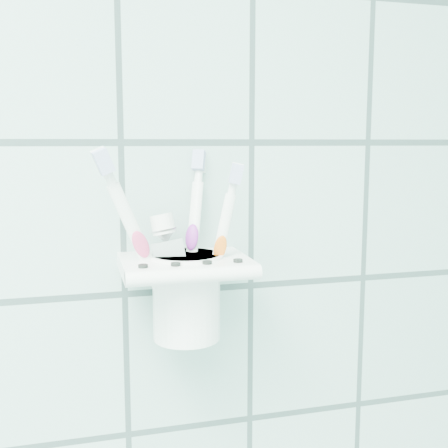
% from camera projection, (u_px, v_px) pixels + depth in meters
% --- Properties ---
extents(holder_bracket, '(0.14, 0.11, 0.04)m').
position_uv_depth(holder_bracket, '(185.00, 266.00, 0.60)').
color(holder_bracket, white).
rests_on(holder_bracket, wall_back).
extents(cup, '(0.08, 0.08, 0.09)m').
position_uv_depth(cup, '(186.00, 293.00, 0.61)').
color(cup, white).
rests_on(cup, holder_bracket).
extents(toothbrush_pink, '(0.08, 0.04, 0.21)m').
position_uv_depth(toothbrush_pink, '(177.00, 233.00, 0.60)').
color(toothbrush_pink, white).
rests_on(toothbrush_pink, cup).
extents(toothbrush_blue, '(0.04, 0.07, 0.20)m').
position_uv_depth(toothbrush_blue, '(184.00, 240.00, 0.59)').
color(toothbrush_blue, white).
rests_on(toothbrush_blue, cup).
extents(toothbrush_orange, '(0.04, 0.02, 0.19)m').
position_uv_depth(toothbrush_orange, '(202.00, 246.00, 0.60)').
color(toothbrush_orange, white).
rests_on(toothbrush_orange, cup).
extents(toothpaste_tube, '(0.05, 0.03, 0.14)m').
position_uv_depth(toothpaste_tube, '(184.00, 266.00, 0.59)').
color(toothpaste_tube, silver).
rests_on(toothpaste_tube, cup).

